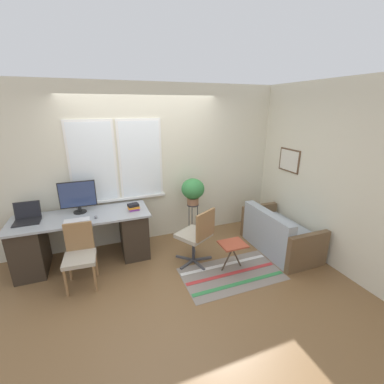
{
  "coord_description": "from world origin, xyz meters",
  "views": [
    {
      "loc": [
        -0.78,
        -3.51,
        2.33
      ],
      "look_at": [
        0.62,
        0.18,
        1.0
      ],
      "focal_mm": 24.0,
      "sensor_mm": 36.0,
      "label": 1
    }
  ],
  "objects": [
    {
      "name": "laptop",
      "position": [
        -1.78,
        0.42,
        0.83
      ],
      "size": [
        0.34,
        0.29,
        0.26
      ],
      "color": "black",
      "rests_on": "desk"
    },
    {
      "name": "potted_plant",
      "position": [
        0.74,
        0.45,
        0.95
      ],
      "size": [
        0.4,
        0.4,
        0.47
      ],
      "color": "#9E6B4C",
      "rests_on": "plant_stand"
    },
    {
      "name": "desk",
      "position": [
        -1.08,
        0.36,
        0.41
      ],
      "size": [
        1.96,
        0.72,
        0.78
      ],
      "color": "#9EA3A8",
      "rests_on": "ground_plane"
    },
    {
      "name": "ground_plane",
      "position": [
        0.0,
        0.0,
        0.0
      ],
      "size": [
        14.0,
        14.0,
        0.0
      ],
      "primitive_type": "plane",
      "color": "brown"
    },
    {
      "name": "plant_stand",
      "position": [
        0.74,
        0.45,
        0.57
      ],
      "size": [
        0.21,
        0.21,
        0.68
      ],
      "color": "#333338",
      "rests_on": "ground_plane"
    },
    {
      "name": "book_stack",
      "position": [
        -0.31,
        0.3,
        0.83
      ],
      "size": [
        0.18,
        0.15,
        0.1
      ],
      "color": "purple",
      "rests_on": "desk"
    },
    {
      "name": "folding_stool",
      "position": [
        0.95,
        -0.62,
        0.38
      ],
      "size": [
        0.37,
        0.31,
        0.43
      ],
      "color": "#B24C33",
      "rests_on": "ground_plane"
    },
    {
      "name": "couch_loveseat",
      "position": [
        1.95,
        -0.41,
        0.26
      ],
      "size": [
        0.72,
        1.32,
        0.72
      ],
      "rotation": [
        0.0,
        0.0,
        1.57
      ],
      "color": "#9EA8B2",
      "rests_on": "ground_plane"
    },
    {
      "name": "floor_rug_striped",
      "position": [
        0.89,
        -0.75,
        0.0
      ],
      "size": [
        1.44,
        0.81,
        0.01
      ],
      "color": "gray",
      "rests_on": "ground_plane"
    },
    {
      "name": "wall_back_with_window",
      "position": [
        -0.02,
        0.8,
        1.35
      ],
      "size": [
        9.0,
        0.12,
        2.7
      ],
      "color": "beige",
      "rests_on": "ground_plane"
    },
    {
      "name": "wall_right_with_picture",
      "position": [
        2.44,
        0.0,
        1.35
      ],
      "size": [
        0.08,
        9.0,
        2.7
      ],
      "color": "beige",
      "rests_on": "ground_plane"
    },
    {
      "name": "mouse",
      "position": [
        -0.87,
        0.19,
        0.8
      ],
      "size": [
        0.04,
        0.07,
        0.04
      ],
      "color": "slate",
      "rests_on": "desk"
    },
    {
      "name": "office_chair_swivel",
      "position": [
        0.52,
        -0.3,
        0.49
      ],
      "size": [
        0.6,
        0.61,
        0.9
      ],
      "rotation": [
        0.0,
        0.0,
        3.66
      ],
      "color": "#47474C",
      "rests_on": "ground_plane"
    },
    {
      "name": "desk_chair_wooden",
      "position": [
        -1.12,
        -0.18,
        0.45
      ],
      "size": [
        0.43,
        0.44,
        0.84
      ],
      "rotation": [
        0.0,
        0.0,
        -0.06
      ],
      "color": "olive",
      "rests_on": "ground_plane"
    },
    {
      "name": "monitor",
      "position": [
        -1.1,
        0.51,
        1.04
      ],
      "size": [
        0.52,
        0.19,
        0.49
      ],
      "color": "black",
      "rests_on": "desk"
    },
    {
      "name": "keyboard",
      "position": [
        -1.13,
        0.18,
        0.79
      ],
      "size": [
        0.34,
        0.15,
        0.02
      ],
      "color": "silver",
      "rests_on": "desk"
    }
  ]
}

